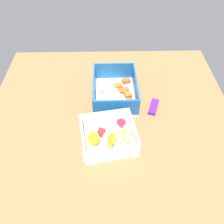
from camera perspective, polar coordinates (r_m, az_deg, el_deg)
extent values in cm
cube|color=brown|center=(78.10, -0.35, -2.31)|extent=(80.00, 80.00, 2.00)
cube|color=white|center=(85.15, 0.67, 3.93)|extent=(20.11, 14.91, 0.60)
cube|color=#19518C|center=(90.49, 0.45, 9.68)|extent=(0.73, 14.73, 6.35)
cube|color=#19518C|center=(75.73, 0.98, 0.99)|extent=(0.73, 14.73, 6.35)
cube|color=#19518C|center=(83.42, 5.57, 5.79)|extent=(18.78, 0.77, 6.35)
cube|color=#19518C|center=(82.92, -4.21, 5.61)|extent=(18.78, 0.77, 6.35)
ellipsoid|color=beige|center=(79.07, -0.99, 1.13)|extent=(3.32, 3.28, 1.37)
ellipsoid|color=beige|center=(88.94, -0.06, 7.02)|extent=(2.85, 2.58, 1.17)
ellipsoid|color=beige|center=(83.31, 1.01, 3.96)|extent=(2.31, 3.02, 1.39)
ellipsoid|color=beige|center=(85.60, 0.30, 5.25)|extent=(2.99, 3.04, 1.25)
ellipsoid|color=beige|center=(78.57, -2.48, 0.65)|extent=(2.91, 3.08, 1.26)
ellipsoid|color=beige|center=(85.37, -2.52, 5.15)|extent=(3.41, 3.29, 1.40)
cube|color=#AD5B1E|center=(83.87, 3.76, 4.01)|extent=(3.24, 3.00, 1.55)
cube|color=#AD5B1E|center=(87.80, 1.57, 6.19)|extent=(2.52, 3.09, 1.14)
cube|color=brown|center=(89.80, 3.38, 7.30)|extent=(2.80, 3.31, 1.46)
cube|color=brown|center=(81.75, 4.14, 2.52)|extent=(2.97, 3.17, 1.28)
cube|color=brown|center=(85.99, 2.80, 5.12)|extent=(3.38, 4.00, 1.10)
cube|color=#AD5B1E|center=(80.34, 1.11, 1.86)|extent=(3.72, 3.75, 1.60)
cube|color=#387A33|center=(84.98, 0.61, 4.19)|extent=(0.60, 0.40, 0.20)
cube|color=#387A33|center=(84.53, -2.51, 3.87)|extent=(0.60, 0.40, 0.20)
cube|color=#387A33|center=(87.27, -1.80, 5.49)|extent=(0.60, 0.40, 0.20)
cube|color=#387A33|center=(79.47, -1.02, 0.54)|extent=(0.60, 0.40, 0.20)
cube|color=#387A33|center=(85.54, -1.88, 4.49)|extent=(0.60, 0.40, 0.20)
cube|color=white|center=(71.80, -0.80, -6.56)|extent=(16.44, 17.40, 0.60)
cube|color=white|center=(74.08, -1.75, -1.24)|extent=(3.13, 15.16, 4.71)
cube|color=white|center=(65.74, 0.23, -9.73)|extent=(3.13, 15.16, 4.71)
cube|color=white|center=(70.85, 5.04, -4.35)|extent=(12.82, 2.73, 4.71)
cube|color=white|center=(69.34, -6.83, -6.08)|extent=(12.82, 2.73, 4.71)
ellipsoid|color=orange|center=(68.46, -0.13, -6.53)|extent=(4.61, 3.59, 4.53)
ellipsoid|color=orange|center=(69.19, -4.36, -6.18)|extent=(5.57, 5.50, 4.18)
cube|color=red|center=(72.26, -2.63, -4.80)|extent=(3.09, 2.75, 1.52)
cube|color=#F4EACC|center=(73.62, -5.40, -3.75)|extent=(2.27, 2.78, 1.50)
cube|color=#F4EACC|center=(72.60, -0.07, -4.34)|extent=(3.43, 3.28, 1.64)
sphere|color=#9ECC60|center=(71.04, 2.95, -5.74)|extent=(1.97, 1.97, 1.97)
sphere|color=#9ECC60|center=(72.90, 2.91, -4.17)|extent=(1.58, 1.58, 1.58)
sphere|color=#9ECC60|center=(72.35, 1.70, -4.48)|extent=(1.84, 1.84, 1.84)
sphere|color=#9ECC60|center=(71.84, 3.87, -5.14)|extent=(1.77, 1.77, 1.77)
sphere|color=#9ECC60|center=(71.13, 1.06, -5.82)|extent=(1.60, 1.60, 1.60)
sphere|color=#9ECC60|center=(70.27, 3.79, -6.60)|extent=(1.96, 1.96, 1.96)
sphere|color=#9ECC60|center=(70.13, 2.01, -6.94)|extent=(1.52, 1.52, 1.52)
cone|color=red|center=(73.76, 2.18, -2.92)|extent=(2.88, 2.88, 2.30)
sphere|color=navy|center=(68.76, 2.26, -8.72)|extent=(1.19, 1.19, 1.19)
sphere|color=navy|center=(69.24, 4.54, -8.49)|extent=(0.96, 0.96, 0.96)
sphere|color=navy|center=(69.48, 3.76, -8.15)|extent=(0.96, 0.96, 0.96)
cube|color=#51197A|center=(81.73, 9.74, 1.21)|extent=(7.40, 4.54, 1.20)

